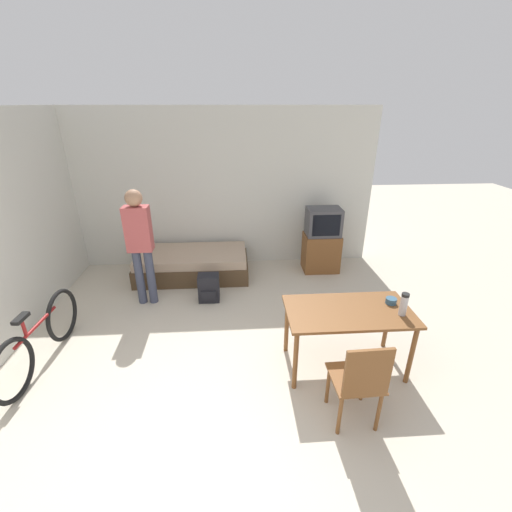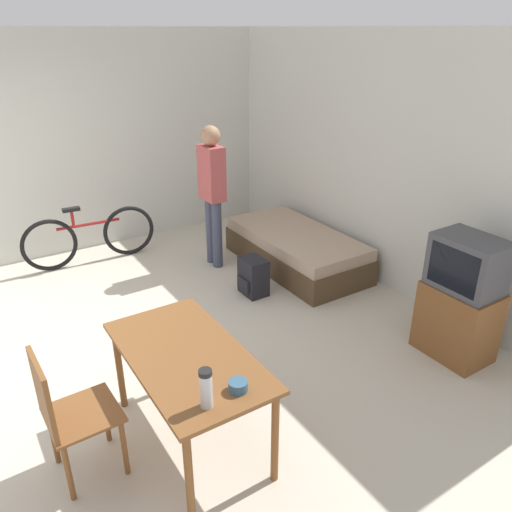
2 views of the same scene
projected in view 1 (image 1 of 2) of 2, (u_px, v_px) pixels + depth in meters
The scene contains 12 objects.
ground_plane at pixel (198, 445), 2.98m from camera, with size 20.00×20.00×0.00m, color beige.
wall_back at pixel (212, 190), 5.90m from camera, with size 5.62×0.06×2.70m.
wall_left at pixel (3, 231), 4.01m from camera, with size 0.06×4.79×2.70m.
daybed at pixel (193, 264), 5.82m from camera, with size 1.86×0.92×0.44m.
tv at pixel (322, 241), 5.90m from camera, with size 0.61×0.43×1.13m.
dining_table at pixel (348, 317), 3.63m from camera, with size 1.32×0.71×0.74m.
wooden_chair at pixel (360, 380), 2.96m from camera, with size 0.45×0.45×0.95m.
bicycle at pixel (40, 339), 3.79m from camera, with size 0.14×1.61×0.74m.
person_standing at pixel (140, 240), 4.72m from camera, with size 0.34×0.23×1.70m.
thermos_flask at pixel (404, 303), 3.46m from camera, with size 0.08×0.08×0.25m.
mate_bowl at pixel (391, 301), 3.70m from camera, with size 0.12×0.12×0.06m.
backpack at pixel (209, 288), 5.09m from camera, with size 0.31×0.26×0.42m.
Camera 1 is at (0.37, -2.07, 2.72)m, focal length 24.00 mm.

